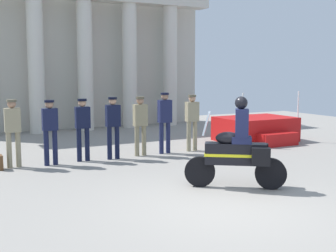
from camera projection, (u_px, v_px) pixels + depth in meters
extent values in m
plane|color=gray|center=(226.00, 207.00, 7.81)|extent=(28.42, 28.42, 0.00)
cube|color=beige|center=(79.00, 57.00, 18.51)|extent=(11.26, 0.30, 6.01)
cylinder|color=beige|center=(36.00, 66.00, 16.87)|extent=(0.62, 0.62, 5.22)
cylinder|color=beige|center=(85.00, 66.00, 17.76)|extent=(0.62, 0.62, 5.22)
cylinder|color=beige|center=(130.00, 66.00, 18.64)|extent=(0.62, 0.62, 5.22)
cylinder|color=beige|center=(170.00, 67.00, 19.53)|extent=(0.62, 0.62, 5.22)
cube|color=#B71414|center=(255.00, 129.00, 15.23)|extent=(2.51, 1.77, 0.83)
cube|color=#B71414|center=(277.00, 139.00, 14.26)|extent=(1.38, 0.50, 0.41)
cylinder|color=silver|center=(243.00, 107.00, 13.88)|extent=(0.05, 0.05, 0.90)
cylinder|color=silver|center=(298.00, 104.00, 14.95)|extent=(0.05, 0.05, 0.90)
cylinder|color=gray|center=(9.00, 150.00, 10.94)|extent=(0.13, 0.13, 0.90)
cylinder|color=gray|center=(18.00, 150.00, 11.04)|extent=(0.13, 0.13, 0.90)
cube|color=gray|center=(12.00, 120.00, 10.90)|extent=(0.39, 0.24, 0.60)
sphere|color=#997056|center=(12.00, 104.00, 10.85)|extent=(0.21, 0.21, 0.21)
cylinder|color=brown|center=(12.00, 101.00, 10.84)|extent=(0.24, 0.24, 0.06)
cylinder|color=#141938|center=(46.00, 148.00, 11.21)|extent=(0.13, 0.13, 0.90)
cylinder|color=#141938|center=(55.00, 148.00, 11.31)|extent=(0.13, 0.13, 0.90)
cube|color=#141938|center=(50.00, 119.00, 11.17)|extent=(0.39, 0.24, 0.56)
sphere|color=#997056|center=(49.00, 104.00, 11.12)|extent=(0.21, 0.21, 0.21)
cylinder|color=black|center=(49.00, 101.00, 11.11)|extent=(0.24, 0.24, 0.06)
cylinder|color=black|center=(79.00, 145.00, 11.73)|extent=(0.13, 0.13, 0.89)
cylinder|color=black|center=(87.00, 144.00, 11.83)|extent=(0.13, 0.13, 0.89)
cube|color=black|center=(83.00, 118.00, 11.69)|extent=(0.39, 0.24, 0.57)
sphere|color=tan|center=(82.00, 103.00, 11.64)|extent=(0.21, 0.21, 0.21)
cylinder|color=black|center=(82.00, 100.00, 11.63)|extent=(0.24, 0.24, 0.06)
cylinder|color=black|center=(110.00, 143.00, 12.01)|extent=(0.13, 0.13, 0.90)
cylinder|color=black|center=(117.00, 142.00, 12.11)|extent=(0.13, 0.13, 0.90)
cube|color=black|center=(113.00, 116.00, 11.96)|extent=(0.39, 0.24, 0.59)
sphere|color=tan|center=(113.00, 101.00, 11.91)|extent=(0.21, 0.21, 0.21)
cylinder|color=black|center=(113.00, 98.00, 11.90)|extent=(0.24, 0.24, 0.06)
cylinder|color=#847A5B|center=(137.00, 141.00, 12.48)|extent=(0.13, 0.13, 0.86)
cylinder|color=#847A5B|center=(144.00, 141.00, 12.58)|extent=(0.13, 0.13, 0.86)
cube|color=#847A5B|center=(140.00, 115.00, 12.44)|extent=(0.39, 0.24, 0.62)
sphere|color=#997056|center=(140.00, 101.00, 12.39)|extent=(0.21, 0.21, 0.21)
cylinder|color=#4F4937|center=(140.00, 98.00, 12.38)|extent=(0.24, 0.24, 0.06)
cylinder|color=#191E42|center=(161.00, 138.00, 12.84)|extent=(0.13, 0.13, 0.92)
cylinder|color=#191E42|center=(168.00, 138.00, 12.94)|extent=(0.13, 0.13, 0.92)
cube|color=#191E42|center=(165.00, 111.00, 12.80)|extent=(0.39, 0.24, 0.66)
sphere|color=#997056|center=(165.00, 96.00, 12.74)|extent=(0.21, 0.21, 0.21)
cylinder|color=black|center=(165.00, 94.00, 12.73)|extent=(0.24, 0.24, 0.06)
cylinder|color=gray|center=(189.00, 136.00, 13.25)|extent=(0.13, 0.13, 0.90)
cylinder|color=gray|center=(195.00, 136.00, 13.35)|extent=(0.13, 0.13, 0.90)
cube|color=gray|center=(192.00, 112.00, 13.20)|extent=(0.39, 0.24, 0.59)
sphere|color=tan|center=(192.00, 98.00, 13.15)|extent=(0.21, 0.21, 0.21)
cylinder|color=brown|center=(192.00, 96.00, 13.15)|extent=(0.24, 0.24, 0.06)
cylinder|color=black|center=(200.00, 172.00, 9.18)|extent=(0.58, 0.45, 0.64)
cylinder|color=black|center=(271.00, 174.00, 8.98)|extent=(0.60, 0.48, 0.64)
cube|color=black|center=(235.00, 154.00, 9.03)|extent=(1.20, 0.98, 0.44)
ellipsoid|color=black|center=(228.00, 138.00, 9.01)|extent=(0.61, 0.56, 0.26)
cube|color=yellow|center=(235.00, 155.00, 9.03)|extent=(1.22, 1.00, 0.06)
cube|color=silver|center=(206.00, 123.00, 9.03)|extent=(0.36, 0.42, 0.47)
cube|color=black|center=(261.00, 157.00, 8.71)|extent=(0.40, 0.35, 0.36)
cube|color=black|center=(259.00, 152.00, 9.22)|extent=(0.40, 0.35, 0.36)
cube|color=#191E42|center=(241.00, 140.00, 8.98)|extent=(0.52, 0.51, 0.14)
cube|color=#191E42|center=(242.00, 123.00, 8.94)|extent=(0.42, 0.44, 0.56)
sphere|color=black|center=(241.00, 103.00, 8.89)|extent=(0.26, 0.26, 0.26)
cube|color=brown|center=(0.00, 162.00, 10.78)|extent=(0.10, 0.32, 0.36)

